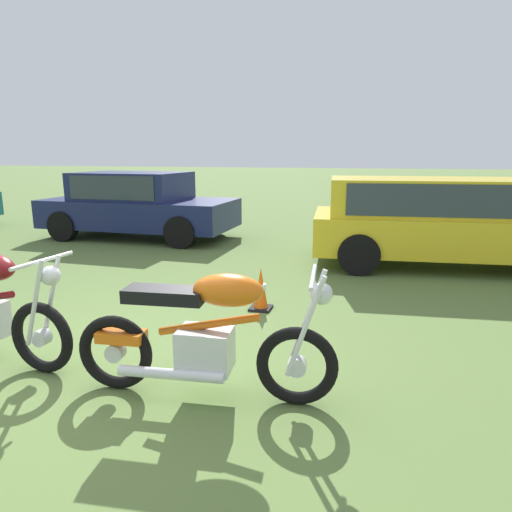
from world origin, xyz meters
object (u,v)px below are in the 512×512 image
car_navy (137,201)px  car_yellow (437,215)px  motorcycle_orange (206,336)px  traffic_cone (261,291)px

car_navy → car_yellow: same height
motorcycle_orange → car_yellow: (2.08, 4.97, 0.35)m
car_navy → car_yellow: 6.16m
car_yellow → car_navy: bearing=164.6°
car_navy → motorcycle_orange: bearing=-55.8°
motorcycle_orange → traffic_cone: (-0.12, 2.05, -0.26)m
car_navy → traffic_cone: 5.57m
car_navy → car_yellow: size_ratio=0.92×
motorcycle_orange → traffic_cone: motorcycle_orange is taller
car_navy → traffic_cone: bearing=-45.1°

